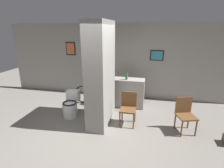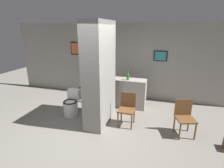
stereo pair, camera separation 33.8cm
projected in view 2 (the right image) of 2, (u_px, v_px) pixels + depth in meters
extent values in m
plane|color=slate|center=(88.00, 132.00, 4.24)|extent=(14.00, 14.00, 0.00)
cube|color=gray|center=(117.00, 61.00, 6.25)|extent=(8.00, 0.06, 2.60)
cube|color=black|center=(75.00, 48.00, 6.53)|extent=(0.36, 0.02, 0.48)
cube|color=#D86633|center=(75.00, 48.00, 6.52)|extent=(0.30, 0.01, 0.39)
cube|color=black|center=(160.00, 56.00, 5.72)|extent=(0.44, 0.02, 0.34)
cube|color=teal|center=(160.00, 56.00, 5.71)|extent=(0.36, 0.01, 0.28)
cube|color=gray|center=(100.00, 75.00, 4.39)|extent=(0.46, 1.25, 2.60)
cylinder|color=black|center=(86.00, 66.00, 4.15)|extent=(0.03, 0.40, 0.40)
cylinder|color=red|center=(86.00, 66.00, 4.16)|extent=(0.01, 0.07, 0.07)
cube|color=gray|center=(124.00, 93.00, 5.57)|extent=(1.37, 0.44, 0.91)
cylinder|color=white|center=(71.00, 109.00, 5.02)|extent=(0.41, 0.41, 0.41)
torus|color=black|center=(70.00, 102.00, 4.95)|extent=(0.39, 0.39, 0.04)
cube|color=white|center=(74.00, 94.00, 5.15)|extent=(0.37, 0.20, 0.30)
cylinder|color=brown|center=(118.00, 120.00, 4.41)|extent=(0.04, 0.04, 0.40)
cylinder|color=brown|center=(131.00, 122.00, 4.31)|extent=(0.04, 0.04, 0.40)
cylinder|color=brown|center=(121.00, 114.00, 4.72)|extent=(0.04, 0.04, 0.40)
cylinder|color=brown|center=(134.00, 116.00, 4.62)|extent=(0.04, 0.04, 0.40)
cube|color=brown|center=(126.00, 110.00, 4.45)|extent=(0.41, 0.41, 0.04)
cube|color=brown|center=(128.00, 99.00, 4.55)|extent=(0.40, 0.03, 0.40)
cylinder|color=brown|center=(180.00, 132.00, 3.90)|extent=(0.04, 0.04, 0.40)
cylinder|color=brown|center=(195.00, 132.00, 3.90)|extent=(0.04, 0.04, 0.40)
cylinder|color=brown|center=(174.00, 124.00, 4.23)|extent=(0.04, 0.04, 0.40)
cylinder|color=brown|center=(188.00, 124.00, 4.24)|extent=(0.04, 0.04, 0.40)
cube|color=brown|center=(185.00, 119.00, 4.00)|extent=(0.51, 0.51, 0.04)
cube|color=brown|center=(183.00, 107.00, 4.11)|extent=(0.39, 0.15, 0.40)
torus|color=black|center=(86.00, 94.00, 5.89)|extent=(0.62, 0.04, 0.62)
torus|color=black|center=(116.00, 97.00, 5.60)|extent=(0.62, 0.04, 0.62)
cylinder|color=#194C8C|center=(100.00, 91.00, 5.70)|extent=(0.97, 0.04, 0.04)
cylinder|color=#194C8C|center=(93.00, 90.00, 5.77)|extent=(0.03, 0.03, 0.32)
cylinder|color=#194C8C|center=(114.00, 92.00, 5.57)|extent=(0.03, 0.03, 0.29)
cube|color=black|center=(93.00, 85.00, 5.72)|extent=(0.16, 0.06, 0.04)
cylinder|color=#262626|center=(114.00, 88.00, 5.52)|extent=(0.03, 0.42, 0.03)
cylinder|color=#267233|center=(128.00, 77.00, 5.29)|extent=(0.07, 0.07, 0.19)
cylinder|color=#267233|center=(128.00, 73.00, 5.25)|extent=(0.03, 0.03, 0.08)
sphere|color=#333333|center=(128.00, 71.00, 5.24)|extent=(0.03, 0.03, 0.03)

